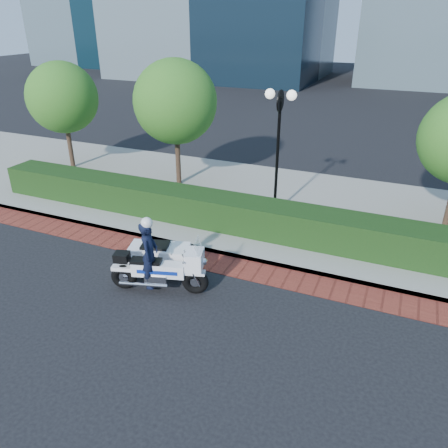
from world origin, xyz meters
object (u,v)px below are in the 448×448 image
at_px(lamppost, 279,134).
at_px(tree_b, 175,102).
at_px(tree_a, 62,98).
at_px(police_motorcycle, 158,259).

bearing_deg(lamppost, tree_b, 163.89).
xyz_separation_m(tree_a, tree_b, (5.50, 0.00, 0.21)).
distance_m(lamppost, police_motorcycle, 5.87).
bearing_deg(tree_a, tree_b, 0.00).
bearing_deg(police_motorcycle, lamppost, 56.99).
height_order(lamppost, police_motorcycle, lamppost).
relative_size(tree_b, police_motorcycle, 1.90).
relative_size(lamppost, police_motorcycle, 1.63).
relative_size(tree_a, tree_b, 0.94).
bearing_deg(tree_b, tree_a, 180.00).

